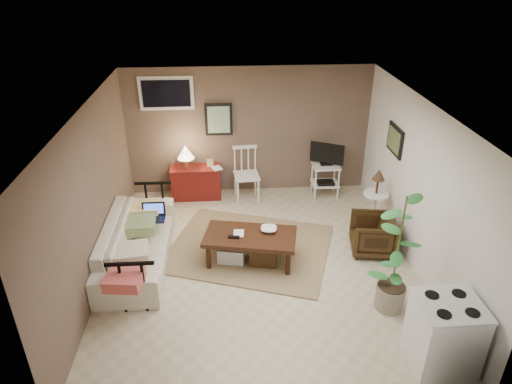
{
  "coord_description": "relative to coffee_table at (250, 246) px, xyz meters",
  "views": [
    {
      "loc": [
        -0.45,
        -5.52,
        4.09
      ],
      "look_at": [
        -0.02,
        0.35,
        1.04
      ],
      "focal_mm": 32.0,
      "sensor_mm": 36.0,
      "label": 1
    }
  ],
  "objects": [
    {
      "name": "side_table",
      "position": [
        2.12,
        0.81,
        0.39
      ],
      "size": [
        0.41,
        0.41,
        1.09
      ],
      "color": "silver",
      "rests_on": "floor"
    },
    {
      "name": "book_table",
      "position": [
        -0.23,
        0.04,
        0.3
      ],
      "size": [
        0.15,
        0.03,
        0.21
      ],
      "primitive_type": "imported",
      "rotation": [
        0.0,
        0.0,
        -0.1
      ],
      "color": "#361C0E",
      "rests_on": "coffee_table"
    },
    {
      "name": "armchair",
      "position": [
        1.9,
        0.15,
        0.04
      ],
      "size": [
        0.68,
        0.72,
        0.65
      ],
      "primitive_type": "imported",
      "rotation": [
        0.0,
        0.0,
        -1.73
      ],
      "color": "black",
      "rests_on": "floor"
    },
    {
      "name": "laptop",
      "position": [
        -1.45,
        0.55,
        0.3
      ],
      "size": [
        0.35,
        0.26,
        0.24
      ],
      "color": "black",
      "rests_on": "sofa"
    },
    {
      "name": "rug",
      "position": [
        0.01,
        0.35,
        -0.27
      ],
      "size": [
        2.91,
        2.61,
        0.02
      ],
      "primitive_type": "cube",
      "rotation": [
        0.0,
        0.0,
        -0.33
      ],
      "color": "#9A8859",
      "rests_on": "floor"
    },
    {
      "name": "art_right",
      "position": [
        2.36,
        0.96,
        1.24
      ],
      "size": [
        0.03,
        0.6,
        0.45
      ],
      "primitive_type": "cube",
      "color": "black"
    },
    {
      "name": "book_console",
      "position": [
        -0.56,
        2.04,
        0.44
      ],
      "size": [
        0.16,
        0.08,
        0.22
      ],
      "primitive_type": "imported",
      "rotation": [
        0.0,
        0.0,
        0.34
      ],
      "color": "#361C0E",
      "rests_on": "red_console"
    },
    {
      "name": "floor",
      "position": [
        0.14,
        -0.09,
        -0.28
      ],
      "size": [
        5.0,
        5.0,
        0.0
      ],
      "primitive_type": "plane",
      "color": "#C1B293",
      "rests_on": "ground"
    },
    {
      "name": "art_back",
      "position": [
        -0.41,
        2.39,
        1.17
      ],
      "size": [
        0.5,
        0.03,
        0.6
      ],
      "primitive_type": "cube",
      "color": "black"
    },
    {
      "name": "sofa",
      "position": [
        -1.66,
        0.15,
        0.16
      ],
      "size": [
        0.67,
        2.28,
        0.89
      ],
      "primitive_type": "imported",
      "rotation": [
        0.0,
        0.0,
        1.57
      ],
      "color": "beige",
      "rests_on": "floor"
    },
    {
      "name": "window",
      "position": [
        -1.31,
        2.39,
        1.67
      ],
      "size": [
        0.96,
        0.03,
        0.6
      ],
      "primitive_type": "cube",
      "color": "silver"
    },
    {
      "name": "sofa_pillows",
      "position": [
        -1.61,
        -0.11,
        0.27
      ],
      "size": [
        0.44,
        2.17,
        0.15
      ],
      "primitive_type": null,
      "color": "beige",
      "rests_on": "sofa"
    },
    {
      "name": "sofa_end_rails",
      "position": [
        -1.53,
        0.15,
        0.1
      ],
      "size": [
        0.61,
        2.28,
        0.77
      ],
      "primitive_type": null,
      "color": "black",
      "rests_on": "floor"
    },
    {
      "name": "stove",
      "position": [
        2.0,
        -2.08,
        0.15
      ],
      "size": [
        0.67,
        0.62,
        0.88
      ],
      "color": "silver",
      "rests_on": "floor"
    },
    {
      "name": "bowl",
      "position": [
        0.29,
        0.08,
        0.31
      ],
      "size": [
        0.24,
        0.09,
        0.23
      ],
      "primitive_type": "imported",
      "rotation": [
        0.0,
        0.0,
        -0.14
      ],
      "color": "#361C0E",
      "rests_on": "coffee_table"
    },
    {
      "name": "potted_plant",
      "position": [
        1.76,
        -1.12,
        0.61
      ],
      "size": [
        0.42,
        0.42,
        1.67
      ],
      "color": "gray",
      "rests_on": "floor"
    },
    {
      "name": "coffee_table",
      "position": [
        0.0,
        0.0,
        0.0
      ],
      "size": [
        1.44,
        0.94,
        0.51
      ],
      "color": "#361C0E",
      "rests_on": "floor"
    },
    {
      "name": "tv_stand",
      "position": [
        1.55,
        2.03,
        0.28
      ],
      "size": [
        0.58,
        0.41,
        1.06
      ],
      "color": "silver",
      "rests_on": "floor"
    },
    {
      "name": "red_console",
      "position": [
        -0.9,
        2.16,
        0.09
      ],
      "size": [
        0.92,
        0.41,
        1.06
      ],
      "color": "maroon",
      "rests_on": "floor"
    },
    {
      "name": "spindle_chair",
      "position": [
        0.06,
        2.05,
        0.19
      ],
      "size": [
        0.49,
        0.49,
        1.0
      ],
      "color": "silver",
      "rests_on": "floor"
    }
  ]
}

